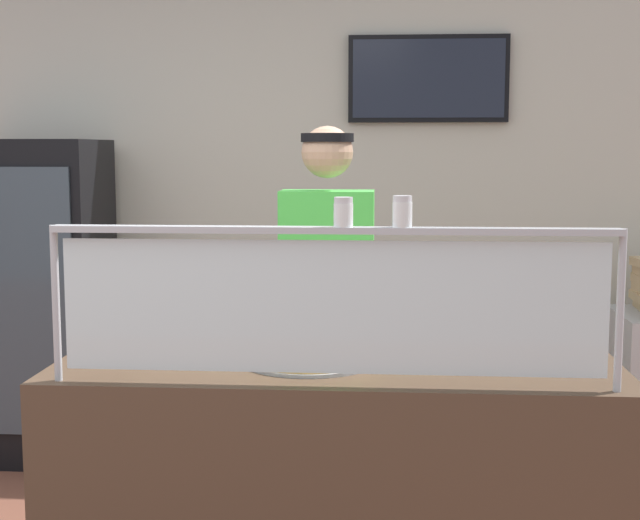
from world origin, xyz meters
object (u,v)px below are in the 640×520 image
Objects in this scene: pizza_tray at (309,357)px; pepper_flake_shaker at (402,214)px; parmesan_shaker at (343,214)px; pizza_server at (319,352)px; worker_figure at (328,311)px; drink_fridge at (35,300)px.

pepper_flake_shaker is at bearing -44.76° from pizza_tray.
pizza_tray is at bearing 113.22° from parmesan_shaker.
pizza_server is 0.57m from parmesan_shaker.
worker_figure is (0.02, 0.67, 0.04)m from pizza_tray.
pizza_server is 0.62m from pepper_flake_shaker.
worker_figure reaches higher than parmesan_shaker.
pizza_tray is at bearing -46.01° from drink_fridge.
parmesan_shaker is 0.05× the size of drink_fridge.
pepper_flake_shaker is (0.27, -0.28, 0.49)m from pizza_server.
pizza_tray is 1.61× the size of pizza_server.
worker_figure reaches higher than pizza_server.
worker_figure is 1.95m from drink_fridge.
pizza_server is 2.99× the size of pepper_flake_shaker.
pepper_flake_shaker reaches higher than pizza_server.
worker_figure is 1.02× the size of drink_fridge.
pizza_server is 2.40m from drink_fridge.
parmesan_shaker is at bearing -66.78° from pizza_tray.
parmesan_shaker is at bearing 180.00° from pepper_flake_shaker.
parmesan_shaker is at bearing -48.51° from drink_fridge.
pizza_server reaches higher than pizza_tray.
drink_fridge reaches higher than pepper_flake_shaker.
parmesan_shaker is 0.17m from pepper_flake_shaker.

